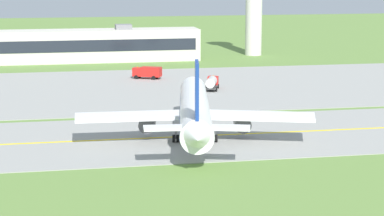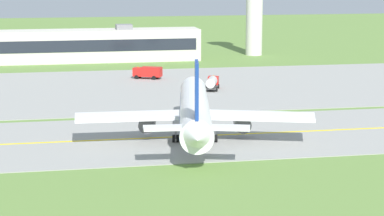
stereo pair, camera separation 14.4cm
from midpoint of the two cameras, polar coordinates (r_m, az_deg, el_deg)
The scene contains 8 objects.
ground_plane at distance 101.28m, azimuth -3.53°, elevation -2.41°, with size 500.00×500.00×0.00m, color olive.
taxiway_strip at distance 101.27m, azimuth -3.53°, elevation -2.38°, with size 240.00×28.00×0.10m, color gray.
apron_pad at distance 143.45m, azimuth -1.70°, elevation 1.60°, with size 140.00×52.00×0.10m, color gray.
taxiway_centreline at distance 101.26m, azimuth -3.53°, elevation -2.35°, with size 220.00×0.60×0.01m, color yellow.
airplane_lead at distance 99.52m, azimuth 0.26°, elevation -0.19°, with size 32.19×39.52×12.70m.
service_truck_baggage at distance 154.60m, azimuth -3.44°, elevation 2.82°, with size 6.30×4.43×2.60m.
service_truck_fuel at distance 140.35m, azimuth 1.61°, elevation 2.00°, with size 3.86×6.34×2.65m.
terminal_building at distance 184.82m, azimuth -9.15°, elevation 4.80°, with size 62.78×9.07×9.12m.
Camera 2 is at (-12.22, -97.78, 23.40)m, focal length 68.50 mm.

